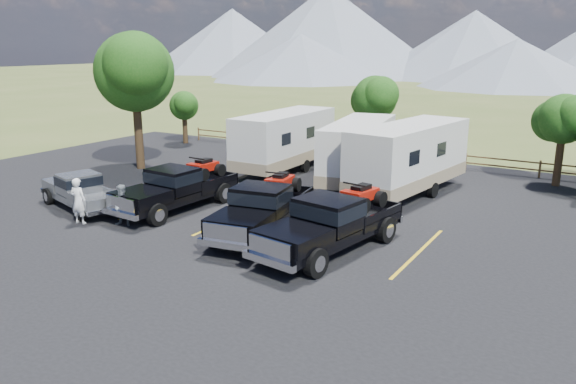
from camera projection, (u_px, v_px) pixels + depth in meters
The scene contains 18 objects.
ground at pixel (213, 257), 19.43m from camera, with size 320.00×320.00×0.00m, color #485A26.
asphalt_lot at pixel (261, 232), 21.91m from camera, with size 44.00×34.00×0.04m, color black.
stall_lines at pixel (275, 225), 22.73m from camera, with size 12.12×5.50×0.01m.
tree_big_nw at pixel (134, 72), 31.71m from camera, with size 5.54×5.18×7.84m.
tree_ne_a at pixel (563, 119), 28.17m from camera, with size 3.11×2.92×4.76m.
tree_north at pixel (375, 98), 35.21m from camera, with size 3.46×3.24×5.25m.
tree_nw_small at pixel (184, 106), 40.78m from camera, with size 2.59×2.43×3.85m.
rail_fence at pixel (432, 156), 33.61m from camera, with size 36.12×0.12×1.00m.
mountain_range at pixel (521, 40), 109.04m from camera, with size 209.00×71.00×20.00m.
rig_left at pixel (178, 187), 24.66m from camera, with size 2.53×6.45×2.12m.
rig_center at pixel (264, 207), 21.59m from camera, with size 3.05×6.64×2.13m.
rig_right at pixel (332, 222), 19.68m from camera, with size 3.15×6.85×2.20m.
trailer_left at pixel (285, 141), 31.93m from camera, with size 2.59×9.63×3.35m.
trailer_center at pixel (358, 152), 28.98m from camera, with size 3.80×9.42×3.26m.
trailer_right at pixel (409, 159), 26.84m from camera, with size 3.68×9.91×3.42m.
pickup_silver at pixel (81, 191), 24.73m from camera, with size 5.54×3.09×1.58m.
person_a at pixel (78, 201), 22.71m from camera, with size 0.69×0.46×1.90m, color white.
person_b at pixel (123, 206), 22.42m from camera, with size 0.82×0.64×1.70m, color gray.
Camera 1 is at (11.59, -14.27, 7.16)m, focal length 35.00 mm.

